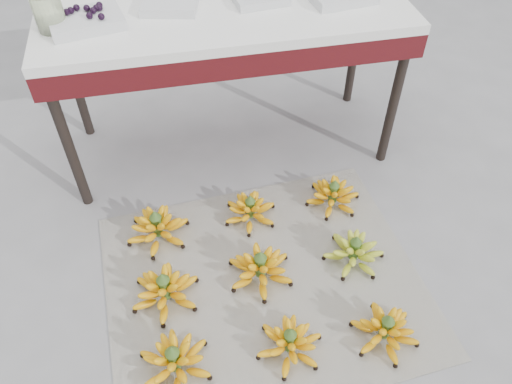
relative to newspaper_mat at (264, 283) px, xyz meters
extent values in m
plane|color=gray|center=(-0.11, 0.02, 0.00)|extent=(60.00, 60.00, 0.00)
cube|color=silver|center=(0.00, 0.00, 0.00)|extent=(1.32, 1.14, 0.01)
ellipsoid|color=#FFB900|center=(-0.39, -0.29, 0.04)|extent=(0.34, 0.34, 0.08)
ellipsoid|color=#FFB900|center=(-0.39, -0.29, 0.08)|extent=(0.24, 0.24, 0.06)
ellipsoid|color=#FFB900|center=(-0.39, -0.29, 0.11)|extent=(0.15, 0.15, 0.05)
cylinder|color=#3A5B21|center=(-0.39, -0.29, 0.08)|extent=(0.04, 0.04, 0.11)
cone|color=#3A5B21|center=(-0.39, -0.29, 0.15)|extent=(0.05, 0.05, 0.04)
ellipsoid|color=#FFB900|center=(0.03, -0.30, 0.04)|extent=(0.26, 0.26, 0.07)
ellipsoid|color=#FFB900|center=(0.03, -0.30, 0.07)|extent=(0.18, 0.18, 0.05)
ellipsoid|color=#FFB900|center=(0.03, -0.30, 0.10)|extent=(0.12, 0.12, 0.04)
cylinder|color=#3A5B21|center=(0.03, -0.30, 0.07)|extent=(0.04, 0.04, 0.10)
cone|color=#3A5B21|center=(0.03, -0.30, 0.13)|extent=(0.05, 0.05, 0.04)
ellipsoid|color=#FFB900|center=(0.38, -0.33, 0.04)|extent=(0.32, 0.32, 0.07)
ellipsoid|color=#FFB900|center=(0.38, -0.33, 0.07)|extent=(0.22, 0.22, 0.06)
ellipsoid|color=#FFB900|center=(0.38, -0.33, 0.10)|extent=(0.15, 0.15, 0.05)
cylinder|color=#3A5B21|center=(0.38, -0.33, 0.07)|extent=(0.04, 0.04, 0.10)
cone|color=#3A5B21|center=(0.38, -0.33, 0.14)|extent=(0.05, 0.05, 0.04)
ellipsoid|color=#FFB900|center=(-0.39, 0.01, 0.04)|extent=(0.30, 0.30, 0.08)
ellipsoid|color=#FFB900|center=(-0.39, 0.01, 0.08)|extent=(0.21, 0.21, 0.06)
ellipsoid|color=#FFB900|center=(-0.39, 0.01, 0.11)|extent=(0.14, 0.14, 0.05)
cylinder|color=#3A5B21|center=(-0.39, 0.01, 0.08)|extent=(0.04, 0.04, 0.11)
cone|color=#3A5B21|center=(-0.39, 0.01, 0.15)|extent=(0.05, 0.05, 0.04)
ellipsoid|color=#FFB900|center=(-0.01, 0.03, 0.04)|extent=(0.34, 0.34, 0.08)
ellipsoid|color=#FFB900|center=(-0.01, 0.03, 0.08)|extent=(0.24, 0.24, 0.06)
ellipsoid|color=#FFB900|center=(-0.01, 0.03, 0.11)|extent=(0.15, 0.15, 0.05)
cylinder|color=#3A5B21|center=(-0.01, 0.03, 0.08)|extent=(0.04, 0.04, 0.11)
cone|color=#3A5B21|center=(-0.01, 0.03, 0.15)|extent=(0.05, 0.05, 0.04)
ellipsoid|color=#96BB2D|center=(0.39, 0.04, 0.04)|extent=(0.33, 0.33, 0.07)
ellipsoid|color=#96BB2D|center=(0.39, 0.04, 0.07)|extent=(0.23, 0.23, 0.06)
ellipsoid|color=#96BB2D|center=(0.39, 0.04, 0.10)|extent=(0.15, 0.15, 0.05)
cylinder|color=#3A5B21|center=(0.39, 0.04, 0.07)|extent=(0.04, 0.04, 0.10)
cone|color=#3A5B21|center=(0.39, 0.04, 0.14)|extent=(0.05, 0.05, 0.04)
ellipsoid|color=#FFB900|center=(-0.40, 0.33, 0.04)|extent=(0.32, 0.32, 0.08)
ellipsoid|color=#FFB900|center=(-0.40, 0.33, 0.08)|extent=(0.23, 0.23, 0.06)
ellipsoid|color=#FFB900|center=(-0.40, 0.33, 0.11)|extent=(0.15, 0.15, 0.05)
cylinder|color=#3A5B21|center=(-0.40, 0.33, 0.08)|extent=(0.04, 0.04, 0.11)
cone|color=#3A5B21|center=(-0.40, 0.33, 0.15)|extent=(0.05, 0.05, 0.04)
ellipsoid|color=#FFB900|center=(0.01, 0.35, 0.04)|extent=(0.28, 0.28, 0.07)
ellipsoid|color=#FFB900|center=(0.01, 0.35, 0.07)|extent=(0.19, 0.19, 0.05)
ellipsoid|color=#FFB900|center=(0.01, 0.35, 0.10)|extent=(0.13, 0.13, 0.04)
cylinder|color=#3A5B21|center=(0.01, 0.35, 0.07)|extent=(0.04, 0.04, 0.10)
cone|color=#3A5B21|center=(0.01, 0.35, 0.13)|extent=(0.05, 0.05, 0.04)
ellipsoid|color=#FFB900|center=(0.41, 0.36, 0.04)|extent=(0.28, 0.28, 0.07)
ellipsoid|color=#FFB900|center=(0.41, 0.36, 0.07)|extent=(0.20, 0.20, 0.05)
ellipsoid|color=#FFB900|center=(0.41, 0.36, 0.10)|extent=(0.13, 0.13, 0.05)
cylinder|color=#3A5B21|center=(0.41, 0.36, 0.07)|extent=(0.04, 0.04, 0.10)
cone|color=#3A5B21|center=(0.41, 0.36, 0.14)|extent=(0.05, 0.05, 0.04)
cylinder|color=black|center=(-0.71, 0.62, 0.35)|extent=(0.05, 0.05, 0.71)
cylinder|color=black|center=(0.75, 0.62, 0.35)|extent=(0.05, 0.05, 0.71)
cylinder|color=black|center=(-0.71, 1.14, 0.35)|extent=(0.05, 0.05, 0.71)
cylinder|color=black|center=(0.75, 1.14, 0.35)|extent=(0.05, 0.05, 0.71)
cube|color=#450D0C|center=(0.02, 0.88, 0.65)|extent=(1.57, 0.63, 0.10)
cube|color=white|center=(0.02, 0.88, 0.73)|extent=(1.57, 0.63, 0.04)
cube|color=silver|center=(-0.54, 0.84, 0.77)|extent=(0.31, 0.25, 0.04)
sphere|color=black|center=(-0.59, 0.86, 0.81)|extent=(0.03, 0.03, 0.03)
sphere|color=black|center=(-0.51, 0.85, 0.81)|extent=(0.03, 0.03, 0.03)
sphere|color=black|center=(-0.53, 0.87, 0.81)|extent=(0.03, 0.03, 0.03)
sphere|color=black|center=(-0.48, 0.89, 0.81)|extent=(0.03, 0.03, 0.03)
sphere|color=black|center=(-0.52, 0.81, 0.81)|extent=(0.03, 0.03, 0.03)
sphere|color=black|center=(-0.61, 0.85, 0.81)|extent=(0.03, 0.03, 0.03)
sphere|color=black|center=(-0.50, 0.87, 0.81)|extent=(0.03, 0.03, 0.03)
sphere|color=black|center=(-0.48, 0.79, 0.81)|extent=(0.03, 0.03, 0.03)
sphere|color=black|center=(-0.57, 0.88, 0.81)|extent=(0.03, 0.03, 0.03)
sphere|color=black|center=(-0.48, 0.86, 0.81)|extent=(0.03, 0.03, 0.03)
cube|color=silver|center=(-0.21, 0.91, 0.77)|extent=(0.26, 0.21, 0.04)
cylinder|color=#DFEEBD|center=(-0.67, 0.84, 0.82)|extent=(0.14, 0.14, 0.14)
camera|label=1|loc=(-0.27, -1.11, 1.72)|focal=35.00mm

